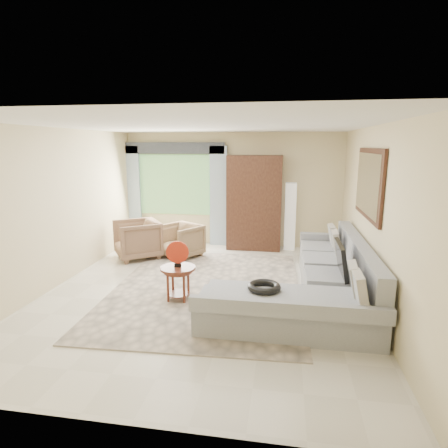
% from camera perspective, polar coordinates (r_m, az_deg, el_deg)
% --- Properties ---
extents(ground, '(6.00, 6.00, 0.00)m').
position_cam_1_polar(ground, '(6.16, -2.87, -10.20)').
color(ground, silver).
rests_on(ground, ground).
extents(area_rug, '(3.16, 4.12, 0.02)m').
position_cam_1_polar(area_rug, '(6.25, -2.61, -9.75)').
color(area_rug, '#C4B19B').
rests_on(area_rug, ground).
extents(sectional_sofa, '(2.30, 3.46, 0.90)m').
position_cam_1_polar(sectional_sofa, '(5.79, 14.45, -9.04)').
color(sectional_sofa, '#9C9EA4').
rests_on(sectional_sofa, ground).
extents(tv_screen, '(0.14, 0.74, 0.48)m').
position_cam_1_polar(tv_screen, '(5.62, 17.45, -5.15)').
color(tv_screen, black).
rests_on(tv_screen, sectional_sofa).
extents(garden_hose, '(0.43, 0.43, 0.09)m').
position_cam_1_polar(garden_hose, '(4.87, 6.14, -9.50)').
color(garden_hose, black).
rests_on(garden_hose, sectional_sofa).
extents(coffee_table, '(0.53, 0.53, 0.53)m').
position_cam_1_polar(coffee_table, '(5.76, -6.99, -8.89)').
color(coffee_table, '#4A1F13').
rests_on(coffee_table, ground).
extents(red_disc, '(0.34, 0.07, 0.34)m').
position_cam_1_polar(red_disc, '(5.61, -7.11, -4.29)').
color(red_disc, '#B62712').
rests_on(red_disc, coffee_table).
extents(armchair_left, '(1.20, 1.20, 0.79)m').
position_cam_1_polar(armchair_left, '(7.98, -13.07, -2.29)').
color(armchair_left, brown).
rests_on(armchair_left, ground).
extents(armchair_right, '(1.05, 1.06, 0.70)m').
position_cam_1_polar(armchair_right, '(7.89, -6.66, -2.56)').
color(armchair_right, '#9D7B56').
rests_on(armchair_right, ground).
extents(potted_plant, '(0.50, 0.45, 0.48)m').
position_cam_1_polar(potted_plant, '(9.09, -12.37, -1.56)').
color(potted_plant, '#999999').
rests_on(potted_plant, ground).
extents(armoire, '(1.20, 0.55, 2.10)m').
position_cam_1_polar(armoire, '(8.41, 4.66, 3.24)').
color(armoire, black).
rests_on(armoire, ground).
extents(floor_lamp, '(0.24, 0.24, 1.50)m').
position_cam_1_polar(floor_lamp, '(8.50, 10.04, 1.13)').
color(floor_lamp, silver).
rests_on(floor_lamp, ground).
extents(window, '(1.80, 0.04, 1.40)m').
position_cam_1_polar(window, '(8.97, -7.42, 5.98)').
color(window, '#669E59').
rests_on(window, wall_back).
extents(curtain_left, '(0.40, 0.08, 2.30)m').
position_cam_1_polar(curtain_left, '(9.27, -13.79, 4.37)').
color(curtain_left, '#9EB7CC').
rests_on(curtain_left, ground).
extents(curtain_right, '(0.40, 0.08, 2.30)m').
position_cam_1_polar(curtain_right, '(8.66, -0.86, 4.21)').
color(curtain_right, '#9EB7CC').
rests_on(curtain_right, ground).
extents(valance, '(2.40, 0.12, 0.26)m').
position_cam_1_polar(valance, '(8.85, -7.70, 11.41)').
color(valance, '#1E232D').
rests_on(valance, wall_back).
extents(wall_mirror, '(0.05, 1.70, 1.05)m').
position_cam_1_polar(wall_mirror, '(6.07, 21.19, 5.76)').
color(wall_mirror, black).
rests_on(wall_mirror, wall_right).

